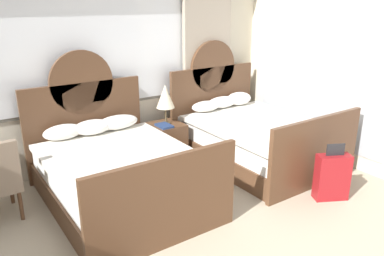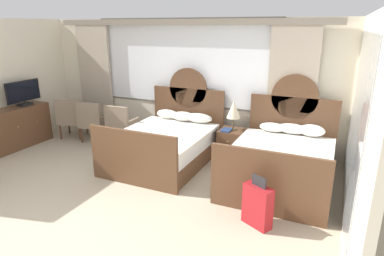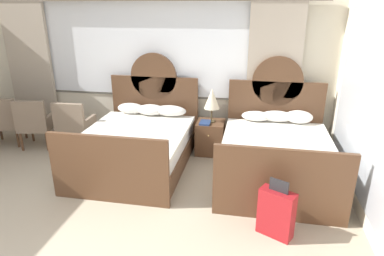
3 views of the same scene
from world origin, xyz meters
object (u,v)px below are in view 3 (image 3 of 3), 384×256
bed_near_window (138,144)px  armchair_by_window_right (4,119)px  table_lamp_on_nightstand (212,99)px  armchair_by_window_centre (35,122)px  book_on_nightstand (205,123)px  armchair_by_window_left (74,124)px  nightstand_between_beds (210,137)px  suitcase_on_floor (276,213)px  bed_near_mirror (276,155)px

bed_near_window → armchair_by_window_right: 2.74m
bed_near_window → armchair_by_window_right: bed_near_window is taller
table_lamp_on_nightstand → armchair_by_window_right: bearing=-174.2°
bed_near_window → armchair_by_window_centre: bearing=170.7°
book_on_nightstand → armchair_by_window_left: 2.33m
nightstand_between_beds → suitcase_on_floor: 2.39m
armchair_by_window_centre → armchair_by_window_right: 0.64m
bed_near_window → bed_near_mirror: bearing=-0.0°
book_on_nightstand → armchair_by_window_left: bearing=-173.3°
armchair_by_window_left → suitcase_on_floor: size_ratio=1.31×
table_lamp_on_nightstand → book_on_nightstand: size_ratio=2.26×
bed_near_mirror → suitcase_on_floor: bed_near_mirror is taller
armchair_by_window_left → nightstand_between_beds: bearing=8.8°
armchair_by_window_centre → nightstand_between_beds: bearing=6.6°
table_lamp_on_nightstand → armchair_by_window_left: 2.49m
nightstand_between_beds → armchair_by_window_centre: size_ratio=0.62×
armchair_by_window_left → suitcase_on_floor: 3.88m
book_on_nightstand → armchair_by_window_left: (-2.31, -0.27, -0.09)m
nightstand_between_beds → suitcase_on_floor: (1.04, -2.14, 0.00)m
nightstand_between_beds → armchair_by_window_left: size_ratio=0.62×
armchair_by_window_centre → bed_near_mirror: bearing=-4.6°
nightstand_between_beds → armchair_by_window_right: (-3.81, -0.37, 0.22)m
armchair_by_window_left → book_on_nightstand: bearing=6.7°
nightstand_between_beds → armchair_by_window_right: size_ratio=0.62×
nightstand_between_beds → table_lamp_on_nightstand: bearing=55.7°
suitcase_on_floor → bed_near_mirror: bearing=87.9°
table_lamp_on_nightstand → suitcase_on_floor: 2.50m
bed_near_mirror → book_on_nightstand: size_ratio=8.47×
nightstand_between_beds → bed_near_mirror: bearing=-32.9°
suitcase_on_floor → nightstand_between_beds: bearing=116.0°
bed_near_mirror → book_on_nightstand: 1.35m
book_on_nightstand → suitcase_on_floor: 2.36m
bed_near_mirror → armchair_by_window_right: 4.92m
bed_near_window → armchair_by_window_centre: (-2.08, 0.34, 0.14)m
book_on_nightstand → armchair_by_window_right: armchair_by_window_right is taller
book_on_nightstand → suitcase_on_floor: suitcase_on_floor is taller
nightstand_between_beds → book_on_nightstand: book_on_nightstand is taller
armchair_by_window_centre → suitcase_on_floor: bearing=-22.8°
armchair_by_window_right → armchair_by_window_centre: bearing=-0.3°
bed_near_window → armchair_by_window_left: (-1.30, 0.34, 0.14)m
bed_near_mirror → table_lamp_on_nightstand: 1.45m
bed_near_window → nightstand_between_beds: bed_near_window is taller
bed_near_window → suitcase_on_floor: bearing=-33.8°
bed_near_window → armchair_by_window_centre: bed_near_window is taller
nightstand_between_beds → suitcase_on_floor: size_ratio=0.81×
bed_near_mirror → nightstand_between_beds: (-1.10, 0.71, -0.08)m
bed_near_window → book_on_nightstand: bed_near_window is taller
nightstand_between_beds → armchair_by_window_right: armchair_by_window_right is taller
suitcase_on_floor → bed_near_window: bearing=146.2°
armchair_by_window_centre → table_lamp_on_nightstand: bearing=6.9°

